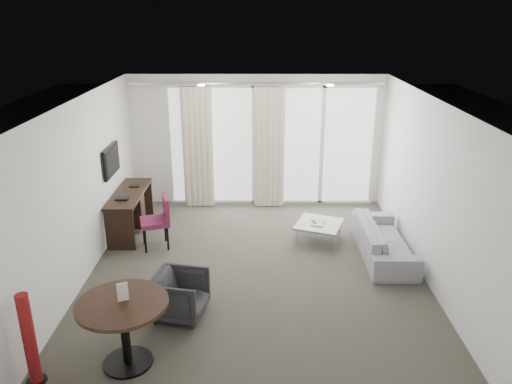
{
  "coord_description": "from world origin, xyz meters",
  "views": [
    {
      "loc": [
        0.03,
        -6.63,
        3.76
      ],
      "look_at": [
        0.0,
        0.6,
        1.1
      ],
      "focal_mm": 35.0,
      "sensor_mm": 36.0,
      "label": 1
    }
  ],
  "objects_px": {
    "tub_armchair": "(180,295)",
    "sofa": "(384,240)",
    "desk_chair": "(155,222)",
    "round_table": "(125,333)",
    "rattan_chair_a": "(313,155)",
    "rattan_chair_b": "(339,161)",
    "coffee_table": "(319,232)",
    "desk": "(131,212)",
    "red_lamp": "(29,340)"
  },
  "relations": [
    {
      "from": "desk",
      "to": "sofa",
      "type": "xyz_separation_m",
      "value": [
        4.29,
        -0.91,
        -0.1
      ]
    },
    {
      "from": "desk_chair",
      "to": "sofa",
      "type": "relative_size",
      "value": 0.48
    },
    {
      "from": "red_lamp",
      "to": "coffee_table",
      "type": "relative_size",
      "value": 1.46
    },
    {
      "from": "tub_armchair",
      "to": "rattan_chair_b",
      "type": "height_order",
      "value": "rattan_chair_b"
    },
    {
      "from": "round_table",
      "to": "rattan_chair_b",
      "type": "xyz_separation_m",
      "value": [
        3.35,
        6.5,
        0.04
      ]
    },
    {
      "from": "round_table",
      "to": "rattan_chair_b",
      "type": "relative_size",
      "value": 1.14
    },
    {
      "from": "desk_chair",
      "to": "red_lamp",
      "type": "xyz_separation_m",
      "value": [
        -0.66,
        -3.24,
        0.09
      ]
    },
    {
      "from": "rattan_chair_a",
      "to": "rattan_chair_b",
      "type": "xyz_separation_m",
      "value": [
        0.58,
        -0.41,
        -0.02
      ]
    },
    {
      "from": "sofa",
      "to": "desk_chair",
      "type": "bearing_deg",
      "value": 85.6
    },
    {
      "from": "coffee_table",
      "to": "rattan_chair_b",
      "type": "distance_m",
      "value": 3.44
    },
    {
      "from": "desk",
      "to": "sofa",
      "type": "height_order",
      "value": "desk"
    },
    {
      "from": "desk_chair",
      "to": "red_lamp",
      "type": "distance_m",
      "value": 3.3
    },
    {
      "from": "red_lamp",
      "to": "tub_armchair",
      "type": "xyz_separation_m",
      "value": [
        1.37,
        1.25,
        -0.24
      ]
    },
    {
      "from": "coffee_table",
      "to": "round_table",
      "type": "bearing_deg",
      "value": -128.19
    },
    {
      "from": "desk_chair",
      "to": "sofa",
      "type": "bearing_deg",
      "value": -20.92
    },
    {
      "from": "round_table",
      "to": "rattan_chair_a",
      "type": "distance_m",
      "value": 7.45
    },
    {
      "from": "desk",
      "to": "rattan_chair_b",
      "type": "distance_m",
      "value": 5.09
    },
    {
      "from": "desk",
      "to": "tub_armchair",
      "type": "distance_m",
      "value": 2.9
    },
    {
      "from": "rattan_chair_a",
      "to": "tub_armchair",
      "type": "bearing_deg",
      "value": -130.59
    },
    {
      "from": "desk",
      "to": "desk_chair",
      "type": "xyz_separation_m",
      "value": [
        0.55,
        -0.62,
        0.07
      ]
    },
    {
      "from": "round_table",
      "to": "tub_armchair",
      "type": "bearing_deg",
      "value": 64.26
    },
    {
      "from": "tub_armchair",
      "to": "coffee_table",
      "type": "relative_size",
      "value": 0.89
    },
    {
      "from": "desk_chair",
      "to": "round_table",
      "type": "distance_m",
      "value": 2.95
    },
    {
      "from": "red_lamp",
      "to": "rattan_chair_a",
      "type": "bearing_deg",
      "value": 62.9
    },
    {
      "from": "coffee_table",
      "to": "rattan_chair_a",
      "type": "height_order",
      "value": "rattan_chair_a"
    },
    {
      "from": "desk_chair",
      "to": "coffee_table",
      "type": "bearing_deg",
      "value": -11.49
    },
    {
      "from": "desk_chair",
      "to": "round_table",
      "type": "relative_size",
      "value": 0.89
    },
    {
      "from": "sofa",
      "to": "tub_armchair",
      "type": "bearing_deg",
      "value": 119.29
    },
    {
      "from": "desk",
      "to": "sofa",
      "type": "bearing_deg",
      "value": -11.98
    },
    {
      "from": "desk",
      "to": "coffee_table",
      "type": "relative_size",
      "value": 2.16
    },
    {
      "from": "tub_armchair",
      "to": "sofa",
      "type": "relative_size",
      "value": 0.35
    },
    {
      "from": "desk",
      "to": "coffee_table",
      "type": "distance_m",
      "value": 3.33
    },
    {
      "from": "rattan_chair_a",
      "to": "rattan_chair_b",
      "type": "relative_size",
      "value": 1.04
    },
    {
      "from": "desk",
      "to": "red_lamp",
      "type": "xyz_separation_m",
      "value": [
        -0.11,
        -3.86,
        0.16
      ]
    },
    {
      "from": "tub_armchair",
      "to": "rattan_chair_a",
      "type": "distance_m",
      "value": 6.39
    },
    {
      "from": "red_lamp",
      "to": "rattan_chair_a",
      "type": "height_order",
      "value": "red_lamp"
    },
    {
      "from": "rattan_chair_b",
      "to": "red_lamp",
      "type": "bearing_deg",
      "value": -128.04
    },
    {
      "from": "desk",
      "to": "round_table",
      "type": "height_order",
      "value": "round_table"
    },
    {
      "from": "coffee_table",
      "to": "rattan_chair_a",
      "type": "distance_m",
      "value": 3.75
    },
    {
      "from": "round_table",
      "to": "rattan_chair_a",
      "type": "relative_size",
      "value": 1.09
    },
    {
      "from": "round_table",
      "to": "sofa",
      "type": "distance_m",
      "value": 4.39
    },
    {
      "from": "desk",
      "to": "tub_armchair",
      "type": "height_order",
      "value": "desk"
    },
    {
      "from": "desk_chair",
      "to": "round_table",
      "type": "xyz_separation_m",
      "value": [
        0.25,
        -2.94,
        -0.04
      ]
    },
    {
      "from": "red_lamp",
      "to": "rattan_chair_a",
      "type": "relative_size",
      "value": 1.17
    },
    {
      "from": "sofa",
      "to": "rattan_chair_b",
      "type": "distance_m",
      "value": 3.85
    },
    {
      "from": "desk",
      "to": "round_table",
      "type": "relative_size",
      "value": 1.58
    },
    {
      "from": "coffee_table",
      "to": "rattan_chair_b",
      "type": "relative_size",
      "value": 0.83
    },
    {
      "from": "coffee_table",
      "to": "rattan_chair_a",
      "type": "bearing_deg",
      "value": 85.81
    },
    {
      "from": "desk",
      "to": "desk_chair",
      "type": "bearing_deg",
      "value": -48.32
    },
    {
      "from": "sofa",
      "to": "rattan_chair_b",
      "type": "relative_size",
      "value": 2.12
    }
  ]
}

